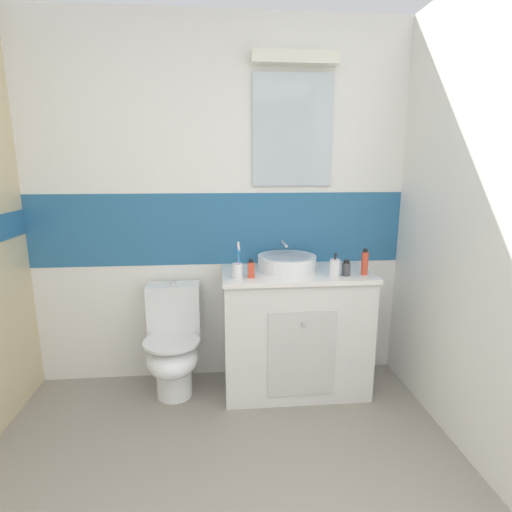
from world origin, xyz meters
The scene contains 10 objects.
ground_plane centered at (0.00, 1.20, -0.02)m, with size 3.20×3.48×0.04m, color gray.
wall_back_tiled centered at (0.01, 2.45, 1.26)m, with size 3.20×0.20×2.50m.
vanity_cabinet centered at (0.50, 2.15, 0.43)m, with size 0.99×0.52×0.85m.
sink_basin centered at (0.45, 2.19, 0.90)m, with size 0.39×0.44×0.17m.
toilet centered at (-0.33, 2.15, 0.35)m, with size 0.37×0.50×0.76m.
toothbrush_cup centered at (0.11, 2.02, 0.91)m, with size 0.07×0.07×0.23m.
soap_dispenser centered at (0.72, 2.00, 0.91)m, with size 0.07×0.07×0.15m.
perfume_flask_small centered at (0.19, 2.02, 0.91)m, with size 0.04×0.03×0.12m.
lotion_bottle_short centered at (0.80, 2.02, 0.90)m, with size 0.05×0.05×0.10m.
deodorant_spray_can centered at (0.92, 2.02, 0.93)m, with size 0.04×0.04×0.17m.
Camera 1 is at (0.00, -0.40, 1.54)m, focal length 28.22 mm.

